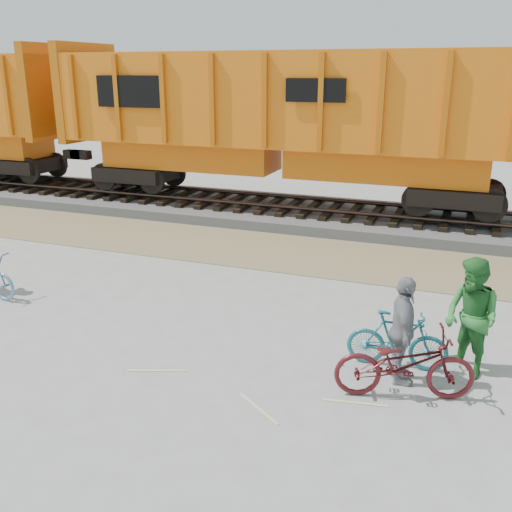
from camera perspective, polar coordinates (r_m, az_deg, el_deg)
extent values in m
plane|color=#9E9E99|center=(9.15, -1.85, -10.19)|extent=(120.00, 120.00, 0.00)
cube|color=#92835A|center=(13.98, 6.84, -0.05)|extent=(120.00, 3.00, 0.02)
cube|color=slate|center=(17.24, 9.74, 3.78)|extent=(120.00, 4.00, 0.30)
cube|color=black|center=(19.45, -9.42, 6.06)|extent=(0.22, 2.60, 0.12)
cube|color=black|center=(17.19, 9.78, 4.46)|extent=(0.22, 2.60, 0.12)
cylinder|color=#382821|center=(16.47, 9.30, 4.32)|extent=(120.00, 0.12, 0.12)
cylinder|color=#382821|center=(17.85, 10.26, 5.33)|extent=(120.00, 0.12, 0.12)
cube|color=#B6570B|center=(21.31, -19.41, 15.25)|extent=(0.30, 3.06, 3.10)
cube|color=black|center=(17.62, 2.58, 6.97)|extent=(11.20, 2.20, 0.80)
cube|color=orange|center=(17.48, 2.61, 9.70)|extent=(11.76, 1.65, 0.90)
cube|color=orange|center=(17.31, 2.70, 15.44)|extent=(14.00, 3.00, 2.60)
cube|color=#B6570B|center=(20.51, -16.51, 15.44)|extent=(0.30, 3.06, 3.10)
cube|color=black|center=(17.69, -12.56, 15.76)|extent=(2.20, 0.04, 0.90)
imported|color=#1D697A|center=(8.96, 13.95, -8.16)|extent=(1.54, 0.55, 0.91)
imported|color=#54161A|center=(8.20, 14.63, -10.42)|extent=(2.02, 1.18, 1.00)
imported|color=#2C7932|center=(8.93, 20.73, -5.80)|extent=(1.09, 1.10, 1.80)
imported|color=gray|center=(8.43, 14.44, -7.25)|extent=(0.60, 1.01, 1.62)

